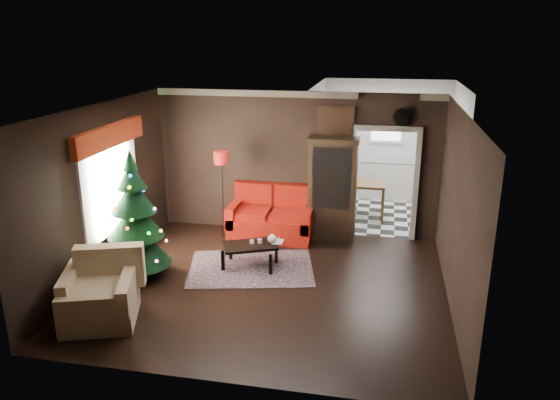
% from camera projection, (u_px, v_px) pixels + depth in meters
% --- Properties ---
extents(floor, '(5.50, 5.50, 0.00)m').
position_uv_depth(floor, '(269.00, 285.00, 8.47)').
color(floor, black).
rests_on(floor, ground).
extents(ceiling, '(5.50, 5.50, 0.00)m').
position_uv_depth(ceiling, '(268.00, 109.00, 7.63)').
color(ceiling, white).
rests_on(ceiling, ground).
extents(wall_back, '(5.50, 0.00, 5.50)m').
position_uv_depth(wall_back, '(296.00, 164.00, 10.39)').
color(wall_back, black).
rests_on(wall_back, ground).
extents(wall_front, '(5.50, 0.00, 5.50)m').
position_uv_depth(wall_front, '(218.00, 272.00, 5.71)').
color(wall_front, black).
rests_on(wall_front, ground).
extents(wall_left, '(0.00, 5.50, 5.50)m').
position_uv_depth(wall_left, '(102.00, 192.00, 8.56)').
color(wall_left, black).
rests_on(wall_left, ground).
extents(wall_right, '(0.00, 5.50, 5.50)m').
position_uv_depth(wall_right, '(458.00, 214.00, 7.54)').
color(wall_right, black).
rests_on(wall_right, ground).
extents(doorway, '(1.10, 0.10, 2.10)m').
position_uv_depth(doorway, '(383.00, 185.00, 10.18)').
color(doorway, '#EEE4CE').
rests_on(doorway, ground).
extents(left_window, '(0.05, 1.60, 1.40)m').
position_uv_depth(left_window, '(110.00, 185.00, 8.73)').
color(left_window, white).
rests_on(left_window, wall_left).
extents(valance, '(0.12, 2.10, 0.35)m').
position_uv_depth(valance, '(109.00, 136.00, 8.46)').
color(valance, '#A93017').
rests_on(valance, wall_left).
extents(kitchen_floor, '(3.00, 3.00, 0.00)m').
position_uv_depth(kitchen_floor, '(382.00, 212.00, 11.90)').
color(kitchen_floor, white).
rests_on(kitchen_floor, ground).
extents(kitchen_window, '(0.70, 0.06, 0.70)m').
position_uv_depth(kitchen_window, '(387.00, 126.00, 12.74)').
color(kitchen_window, white).
rests_on(kitchen_window, ground).
extents(rug, '(2.37, 1.94, 0.01)m').
position_uv_depth(rug, '(251.00, 268.00, 9.09)').
color(rug, '#4D3240').
rests_on(rug, ground).
extents(loveseat, '(1.70, 0.90, 1.00)m').
position_uv_depth(loveseat, '(271.00, 213.00, 10.31)').
color(loveseat, maroon).
rests_on(loveseat, ground).
extents(curio_cabinet, '(0.90, 0.45, 1.90)m').
position_uv_depth(curio_cabinet, '(332.00, 191.00, 10.17)').
color(curio_cabinet, black).
rests_on(curio_cabinet, ground).
extents(floor_lamp, '(0.36, 0.36, 1.79)m').
position_uv_depth(floor_lamp, '(222.00, 197.00, 10.20)').
color(floor_lamp, black).
rests_on(floor_lamp, ground).
extents(christmas_tree, '(1.37, 1.37, 2.05)m').
position_uv_depth(christmas_tree, '(135.00, 217.00, 8.47)').
color(christmas_tree, black).
rests_on(christmas_tree, ground).
extents(armchair, '(1.28, 1.28, 1.03)m').
position_uv_depth(armchair, '(99.00, 291.00, 7.31)').
color(armchair, '#C6BA8F').
rests_on(armchair, ground).
extents(coffee_table, '(1.04, 0.85, 0.40)m').
position_uv_depth(coffee_table, '(250.00, 255.00, 9.09)').
color(coffee_table, black).
rests_on(coffee_table, rug).
extents(teapot, '(0.22, 0.22, 0.16)m').
position_uv_depth(teapot, '(272.00, 239.00, 9.05)').
color(teapot, white).
rests_on(teapot, coffee_table).
extents(cup_a, '(0.10, 0.10, 0.07)m').
position_uv_depth(cup_a, '(260.00, 241.00, 9.08)').
color(cup_a, white).
rests_on(cup_a, coffee_table).
extents(cup_b, '(0.09, 0.09, 0.06)m').
position_uv_depth(cup_b, '(252.00, 242.00, 9.05)').
color(cup_b, white).
rests_on(cup_b, coffee_table).
extents(book, '(0.18, 0.02, 0.24)m').
position_uv_depth(book, '(273.00, 235.00, 9.10)').
color(book, tan).
rests_on(book, coffee_table).
extents(wall_clock, '(0.32, 0.32, 0.06)m').
position_uv_depth(wall_clock, '(402.00, 117.00, 9.68)').
color(wall_clock, white).
rests_on(wall_clock, wall_back).
extents(painting, '(0.62, 0.05, 0.52)m').
position_uv_depth(painting, '(336.00, 122.00, 9.95)').
color(painting, '#A46D3E').
rests_on(painting, wall_back).
extents(kitchen_counter, '(1.80, 0.60, 0.90)m').
position_uv_depth(kitchen_counter, '(383.00, 179.00, 12.88)').
color(kitchen_counter, silver).
rests_on(kitchen_counter, ground).
extents(kitchen_table, '(0.70, 0.70, 0.75)m').
position_uv_depth(kitchen_table, '(368.00, 200.00, 11.56)').
color(kitchen_table, brown).
rests_on(kitchen_table, ground).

